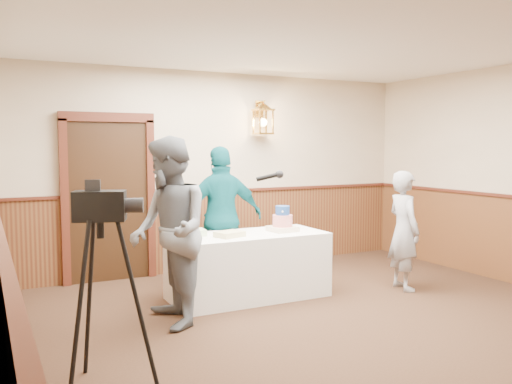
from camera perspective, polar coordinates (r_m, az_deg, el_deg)
ground at (r=5.09m, az=12.62°, el=-15.52°), size 7.00×7.00×0.00m
room_shell at (r=5.10m, az=9.22°, el=2.09°), size 6.02×7.02×2.81m
display_table at (r=6.35m, az=-0.83°, el=-7.75°), size 1.80×0.80×0.75m
tiered_cake at (r=6.44m, az=2.80°, el=-3.10°), size 0.32×0.32×0.30m
sheet_cake_yellow at (r=6.07m, az=-2.80°, el=-4.45°), size 0.35×0.30×0.06m
sheet_cake_green at (r=6.19m, az=-6.76°, el=-4.26°), size 0.32×0.27×0.07m
interviewer at (r=5.33m, az=-9.15°, el=-4.16°), size 1.53×0.95×1.86m
baker at (r=6.88m, az=15.30°, el=-3.92°), size 0.44×0.59×1.46m
assistant_p at (r=6.71m, az=-3.57°, el=-2.69°), size 1.06×0.51×1.76m
tv_camera_rig at (r=4.09m, az=-15.88°, el=-11.09°), size 0.57×0.53×1.45m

